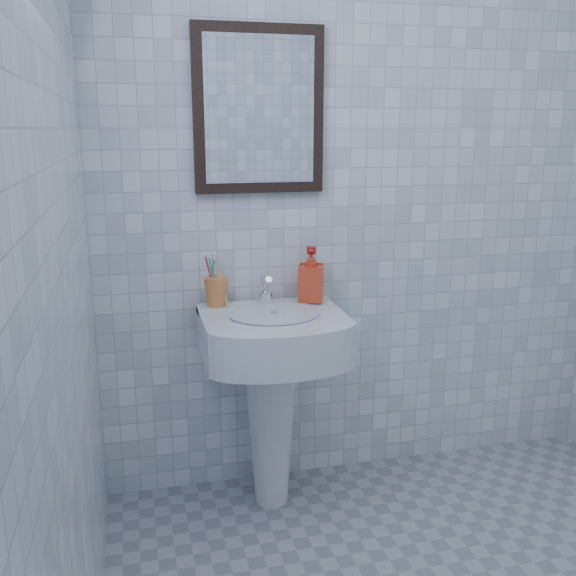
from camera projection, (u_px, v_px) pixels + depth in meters
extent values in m
cube|color=white|center=(366.00, 187.00, 2.62)|extent=(2.20, 0.02, 2.50)
cube|color=white|center=(49.00, 254.00, 1.23)|extent=(0.02, 2.40, 2.50)
cone|color=white|center=(271.00, 425.00, 2.56)|extent=(0.21, 0.21, 0.67)
cube|color=white|center=(273.00, 334.00, 2.41)|extent=(0.53, 0.38, 0.16)
cube|color=white|center=(265.00, 306.00, 2.54)|extent=(0.53, 0.10, 0.03)
cylinder|color=silver|center=(275.00, 314.00, 2.37)|extent=(0.33, 0.33, 0.01)
cylinder|color=silver|center=(266.00, 298.00, 2.50)|extent=(0.05, 0.05, 0.05)
cylinder|color=silver|center=(267.00, 284.00, 2.48)|extent=(0.03, 0.10, 0.08)
cylinder|color=silver|center=(265.00, 287.00, 2.51)|extent=(0.03, 0.05, 0.09)
imported|color=red|center=(311.00, 274.00, 2.54)|extent=(0.12, 0.13, 0.21)
cube|color=black|center=(259.00, 110.00, 2.42)|extent=(0.50, 0.04, 0.62)
cube|color=white|center=(260.00, 110.00, 2.41)|extent=(0.42, 0.00, 0.54)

